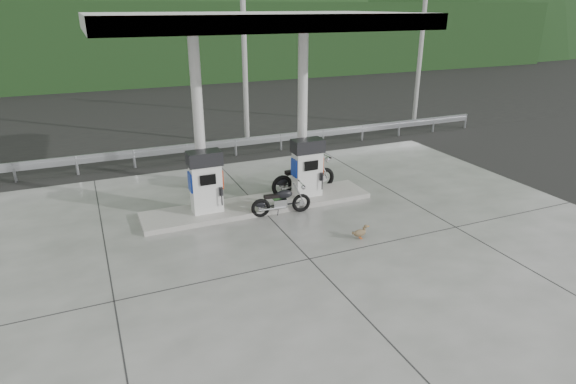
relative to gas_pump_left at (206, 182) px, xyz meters
name	(u,v)px	position (x,y,z in m)	size (l,w,h in m)	color
ground	(293,242)	(1.60, -2.50, -1.07)	(160.00, 160.00, 0.00)	black
forecourt_apron	(293,242)	(1.60, -2.50, -1.06)	(18.00, 14.00, 0.02)	slate
pump_island	(259,205)	(1.60, 0.00, -0.98)	(7.00, 1.40, 0.15)	#99958E
gas_pump_left	(206,182)	(0.00, 0.00, 0.00)	(0.95, 0.55, 1.80)	white
gas_pump_right	(307,168)	(3.20, 0.00, 0.00)	(0.95, 0.55, 1.80)	white
canopy_column_left	(199,123)	(0.00, 0.40, 1.60)	(0.30, 0.30, 5.00)	silver
canopy_column_right	(302,114)	(3.20, 0.40, 1.60)	(0.30, 0.30, 5.00)	silver
canopy_roof	(255,21)	(1.60, 0.00, 4.30)	(8.50, 5.00, 0.40)	silver
guardrail	(211,141)	(1.60, 5.50, -0.36)	(26.00, 0.16, 1.42)	#989B9F
road	(193,138)	(1.60, 9.00, -1.07)	(60.00, 7.00, 0.01)	black
utility_pole_b	(244,50)	(3.60, 7.00, 2.93)	(0.22, 0.22, 8.00)	gray
utility_pole_c	(421,44)	(12.60, 7.00, 2.93)	(0.22, 0.22, 8.00)	gray
tree_band	(135,43)	(1.60, 27.50, 1.93)	(80.00, 6.00, 6.00)	black
forested_hills	(110,51)	(1.60, 57.50, -1.07)	(100.00, 40.00, 140.00)	black
motorcycle_left	(281,201)	(2.01, -0.75, -0.65)	(1.68, 0.53, 0.80)	black
motorcycle_right	(304,177)	(3.36, 0.59, -0.54)	(2.17, 0.68, 1.03)	black
duck	(360,233)	(3.28, -3.04, -0.89)	(0.44, 0.12, 0.32)	brown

